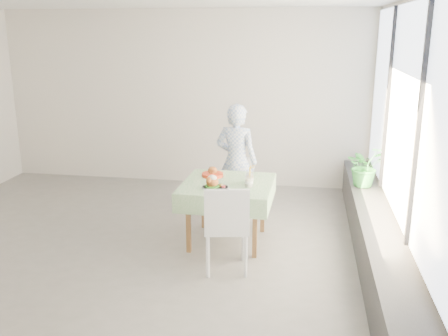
% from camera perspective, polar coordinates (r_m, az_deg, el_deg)
% --- Properties ---
extents(floor, '(6.00, 6.00, 0.00)m').
position_cam_1_polar(floor, '(6.24, -10.03, -8.08)').
color(floor, '#605E5B').
rests_on(floor, ground).
extents(wall_back, '(6.00, 0.02, 2.80)m').
position_cam_1_polar(wall_back, '(8.19, -4.67, 7.94)').
color(wall_back, silver).
rests_on(wall_back, ground).
extents(wall_front, '(6.00, 0.02, 2.80)m').
position_cam_1_polar(wall_front, '(3.66, -24.09, -2.92)').
color(wall_front, silver).
rests_on(wall_front, ground).
extents(wall_right, '(0.02, 5.00, 2.80)m').
position_cam_1_polar(wall_right, '(5.57, 19.80, 3.49)').
color(wall_right, silver).
rests_on(wall_right, ground).
extents(window_pane, '(0.01, 4.80, 2.18)m').
position_cam_1_polar(window_pane, '(5.52, 19.73, 6.05)').
color(window_pane, '#D1E0F9').
rests_on(window_pane, ground).
extents(window_ledge, '(0.40, 4.80, 0.50)m').
position_cam_1_polar(window_ledge, '(5.87, 16.84, -7.44)').
color(window_ledge, black).
rests_on(window_ledge, ground).
extents(cafe_table, '(1.06, 1.06, 0.74)m').
position_cam_1_polar(cafe_table, '(5.94, 0.40, -4.29)').
color(cafe_table, brown).
rests_on(cafe_table, ground).
extents(chair_far, '(0.39, 0.39, 0.80)m').
position_cam_1_polar(chair_far, '(6.81, 1.63, -3.58)').
color(chair_far, white).
rests_on(chair_far, ground).
extents(chair_near, '(0.53, 0.53, 0.96)m').
position_cam_1_polar(chair_near, '(5.31, 0.25, -8.66)').
color(chair_near, white).
rests_on(chair_near, ground).
extents(diner, '(0.62, 0.47, 1.56)m').
position_cam_1_polar(diner, '(6.65, 1.42, 0.75)').
color(diner, '#86A1D6').
rests_on(diner, ground).
extents(main_dish, '(0.31, 0.31, 0.16)m').
position_cam_1_polar(main_dish, '(5.63, -1.17, -1.83)').
color(main_dish, white).
rests_on(main_dish, cafe_table).
extents(juice_cup_orange, '(0.09, 0.09, 0.26)m').
position_cam_1_polar(juice_cup_orange, '(5.81, 2.95, -1.22)').
color(juice_cup_orange, white).
rests_on(juice_cup_orange, cafe_table).
extents(juice_cup_lemonade, '(0.10, 0.10, 0.28)m').
position_cam_1_polar(juice_cup_lemonade, '(5.69, 2.87, -1.54)').
color(juice_cup_lemonade, white).
rests_on(juice_cup_lemonade, cafe_table).
extents(second_dish, '(0.26, 0.26, 0.12)m').
position_cam_1_polar(second_dish, '(6.09, -1.31, -0.63)').
color(second_dish, '#B52E12').
rests_on(second_dish, cafe_table).
extents(potted_plant, '(0.64, 0.63, 0.54)m').
position_cam_1_polar(potted_plant, '(6.72, 15.78, 0.24)').
color(potted_plant, '#267228').
rests_on(potted_plant, window_ledge).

